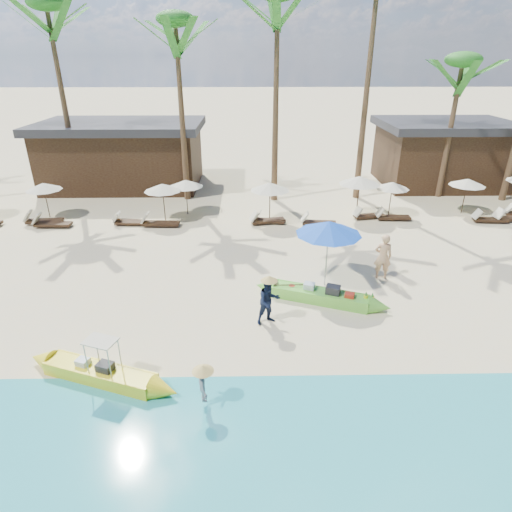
{
  "coord_description": "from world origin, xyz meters",
  "views": [
    {
      "loc": [
        0.55,
        -12.05,
        8.29
      ],
      "look_at": [
        0.79,
        2.0,
        1.68
      ],
      "focal_mm": 30.0,
      "sensor_mm": 36.0,
      "label": 1
    }
  ],
  "objects_px": {
    "tourist": "(383,257)",
    "blue_umbrella": "(329,228)",
    "yellow_canoe": "(100,373)",
    "green_canoe": "(320,296)"
  },
  "relations": [
    {
      "from": "green_canoe",
      "to": "blue_umbrella",
      "type": "xyz_separation_m",
      "value": [
        0.37,
        1.25,
        2.19
      ]
    },
    {
      "from": "green_canoe",
      "to": "blue_umbrella",
      "type": "bearing_deg",
      "value": 94.23
    },
    {
      "from": "tourist",
      "to": "blue_umbrella",
      "type": "bearing_deg",
      "value": 20.38
    },
    {
      "from": "yellow_canoe",
      "to": "blue_umbrella",
      "type": "bearing_deg",
      "value": 56.34
    },
    {
      "from": "yellow_canoe",
      "to": "blue_umbrella",
      "type": "relative_size",
      "value": 1.92
    },
    {
      "from": "tourist",
      "to": "blue_umbrella",
      "type": "height_order",
      "value": "blue_umbrella"
    },
    {
      "from": "yellow_canoe",
      "to": "tourist",
      "type": "distance_m",
      "value": 11.3
    },
    {
      "from": "yellow_canoe",
      "to": "tourist",
      "type": "height_order",
      "value": "tourist"
    },
    {
      "from": "tourist",
      "to": "blue_umbrella",
      "type": "relative_size",
      "value": 0.71
    },
    {
      "from": "yellow_canoe",
      "to": "green_canoe",
      "type": "bearing_deg",
      "value": 50.74
    }
  ]
}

